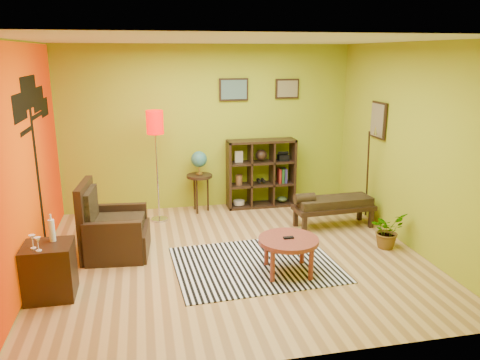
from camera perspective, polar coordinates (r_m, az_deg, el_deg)
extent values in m
plane|color=tan|center=(6.38, -0.85, -9.31)|extent=(5.00, 5.00, 0.00)
cube|color=#97A91D|center=(8.12, -3.94, 6.33)|extent=(5.00, 0.04, 2.80)
cube|color=#97A91D|center=(3.83, 5.53, -3.90)|extent=(5.00, 0.04, 2.80)
cube|color=#97A91D|center=(6.00, -25.05, 1.75)|extent=(0.04, 4.50, 2.80)
cube|color=#97A91D|center=(6.86, 20.12, 3.78)|extent=(0.04, 4.50, 2.80)
cube|color=white|center=(5.81, -0.96, 16.70)|extent=(5.00, 4.50, 0.04)
cube|color=#EF4600|center=(6.00, -24.86, 1.76)|extent=(0.01, 4.45, 2.75)
cube|color=black|center=(6.59, -23.35, -0.10)|extent=(0.01, 0.14, 2.10)
cube|color=black|center=(5.94, -25.27, 7.99)|extent=(0.01, 0.65, 0.32)
cube|color=black|center=(6.46, -24.33, 9.73)|extent=(0.01, 0.85, 0.40)
cube|color=black|center=(6.96, -23.37, 9.05)|extent=(0.01, 0.70, 0.32)
cube|color=black|center=(7.32, -22.73, 8.18)|extent=(0.01, 0.50, 0.26)
cube|color=black|center=(8.09, -0.78, 10.97)|extent=(0.50, 0.03, 0.38)
cube|color=slate|center=(8.07, -0.74, 10.96)|extent=(0.44, 0.01, 0.32)
cube|color=black|center=(8.33, 5.77, 11.02)|extent=(0.42, 0.03, 0.34)
cube|color=#8E8458|center=(8.30, 5.82, 11.00)|extent=(0.36, 0.01, 0.28)
cube|color=black|center=(7.57, 16.55, 7.01)|extent=(0.03, 0.44, 0.56)
cube|color=#8E8458|center=(7.56, 16.38, 7.01)|extent=(0.01, 0.38, 0.50)
cylinder|color=black|center=(7.68, 15.27, 0.58)|extent=(0.23, 0.34, 1.46)
cone|color=silver|center=(7.40, 16.19, 5.84)|extent=(0.08, 0.09, 0.16)
cube|color=white|center=(6.15, 1.90, -10.24)|extent=(2.14, 1.70, 0.01)
cylinder|color=brown|center=(5.81, 5.93, -7.34)|extent=(0.74, 0.74, 0.05)
cylinder|color=brown|center=(6.16, 7.59, -8.36)|extent=(0.06, 0.06, 0.40)
cylinder|color=brown|center=(6.07, 3.24, -8.59)|extent=(0.06, 0.06, 0.40)
cylinder|color=brown|center=(5.74, 8.66, -10.20)|extent=(0.06, 0.06, 0.40)
cylinder|color=brown|center=(5.65, 3.99, -10.49)|extent=(0.06, 0.06, 0.40)
cube|color=black|center=(5.79, 5.94, -7.00)|extent=(0.13, 0.05, 0.02)
cube|color=black|center=(6.60, -14.67, -7.23)|extent=(0.88, 0.87, 0.37)
cube|color=black|center=(6.56, -18.23, -4.64)|extent=(0.16, 0.80, 1.02)
cube|color=black|center=(6.21, -15.20, -7.61)|extent=(0.75, 0.16, 0.59)
cube|color=black|center=(6.91, -14.31, -5.19)|extent=(0.75, 0.16, 0.59)
cube|color=#D8AD59|center=(6.51, -14.57, -5.19)|extent=(0.70, 0.69, 0.13)
cube|color=#D8AD59|center=(6.48, -17.72, -3.09)|extent=(0.14, 0.60, 0.46)
cube|color=black|center=(5.70, -22.19, -10.20)|extent=(0.53, 0.48, 0.62)
cylinder|color=white|center=(5.62, -21.96, -5.72)|extent=(0.07, 0.07, 0.25)
cylinder|color=white|center=(5.57, -22.12, -4.23)|extent=(0.02, 0.02, 0.07)
cylinder|color=white|center=(5.53, -23.89, -7.60)|extent=(0.06, 0.06, 0.01)
cylinder|color=white|center=(5.51, -23.95, -7.12)|extent=(0.01, 0.01, 0.09)
cone|color=white|center=(5.49, -24.02, -6.44)|extent=(0.07, 0.07, 0.06)
cylinder|color=white|center=(5.44, -23.33, -7.90)|extent=(0.06, 0.06, 0.01)
cylinder|color=white|center=(5.43, -23.39, -7.41)|extent=(0.01, 0.01, 0.09)
cone|color=white|center=(5.40, -23.46, -6.72)|extent=(0.07, 0.07, 0.06)
cylinder|color=silver|center=(7.80, -9.79, -4.74)|extent=(0.27, 0.27, 0.03)
cylinder|color=silver|center=(7.57, -10.06, 1.09)|extent=(0.02, 0.02, 1.67)
cylinder|color=#FE0300|center=(7.42, -10.34, 6.95)|extent=(0.26, 0.26, 0.36)
cylinder|color=black|center=(7.98, -4.98, 0.49)|extent=(0.43, 0.43, 0.04)
cylinder|color=black|center=(8.09, -3.94, -1.68)|extent=(0.03, 0.03, 0.61)
cylinder|color=black|center=(8.17, -5.56, -1.54)|extent=(0.03, 0.03, 0.61)
cylinder|color=black|center=(7.94, -5.27, -2.03)|extent=(0.03, 0.03, 0.61)
cylinder|color=gold|center=(7.97, -4.98, 0.79)|extent=(0.11, 0.11, 0.02)
cylinder|color=gold|center=(7.95, -4.99, 1.24)|extent=(0.02, 0.02, 0.11)
sphere|color=#1F6193|center=(7.91, -5.03, 2.54)|extent=(0.27, 0.27, 0.27)
cube|color=black|center=(8.12, -1.38, 0.60)|extent=(0.04, 0.35, 1.20)
cube|color=black|center=(8.40, 6.42, 1.01)|extent=(0.04, 0.35, 1.20)
cube|color=black|center=(8.41, 2.54, -3.02)|extent=(1.20, 0.35, 0.04)
cube|color=black|center=(8.12, 2.63, 4.78)|extent=(1.20, 0.35, 0.04)
cube|color=black|center=(8.20, 1.23, 0.74)|extent=(0.03, 0.33, 1.12)
cube|color=black|center=(8.29, 3.92, 0.88)|extent=(0.03, 0.33, 1.12)
cube|color=black|center=(8.30, 2.57, -0.53)|extent=(1.12, 0.33, 0.03)
cube|color=black|center=(8.20, 2.60, 2.16)|extent=(1.12, 0.33, 0.03)
cylinder|color=#BEAF95|center=(8.30, -0.14, -2.75)|extent=(0.20, 0.20, 0.07)
sphere|color=black|center=(8.17, 2.61, 3.05)|extent=(0.20, 0.20, 0.20)
cube|color=black|center=(8.29, 5.29, 2.75)|extent=(0.18, 0.15, 0.10)
cylinder|color=black|center=(8.27, 2.30, -0.08)|extent=(0.06, 0.12, 0.06)
cylinder|color=black|center=(8.29, 2.84, -0.05)|extent=(0.06, 0.12, 0.06)
ellipsoid|color=#384C26|center=(8.49, 5.16, -2.33)|extent=(0.18, 0.18, 0.09)
cylinder|color=brown|center=(8.18, -0.14, -0.01)|extent=(0.12, 0.12, 0.18)
cube|color=#BEAF95|center=(8.08, -0.14, 2.86)|extent=(0.14, 0.03, 0.20)
cube|color=maroon|center=(8.34, 4.77, 0.52)|extent=(0.04, 0.18, 0.26)
cube|color=#1E4C1E|center=(8.36, 5.14, 0.54)|extent=(0.04, 0.18, 0.26)
cube|color=navy|center=(8.38, 5.50, 0.56)|extent=(0.04, 0.18, 0.26)
cube|color=black|center=(7.46, 11.36, -3.31)|extent=(1.29, 0.52, 0.07)
cube|color=#D8AD59|center=(7.43, 11.40, -2.59)|extent=(1.19, 0.46, 0.13)
cylinder|color=#D8AD59|center=(7.20, 7.88, -2.24)|extent=(0.32, 0.18, 0.16)
cube|color=black|center=(7.92, 14.38, -3.75)|extent=(0.07, 0.07, 0.28)
cube|color=black|center=(7.46, 6.80, -4.56)|extent=(0.07, 0.07, 0.28)
cube|color=black|center=(7.63, 15.68, -4.59)|extent=(0.07, 0.07, 0.28)
cube|color=black|center=(7.14, 7.86, -5.50)|extent=(0.07, 0.07, 0.28)
imported|color=#26661E|center=(6.91, 17.46, -6.27)|extent=(0.62, 0.65, 0.40)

